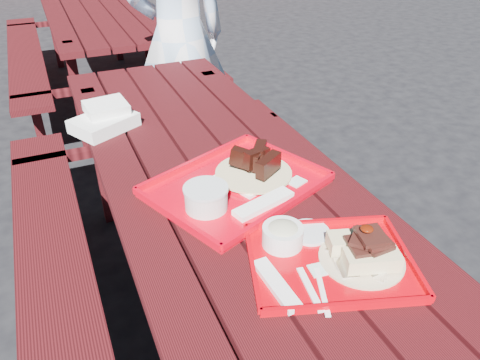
{
  "coord_description": "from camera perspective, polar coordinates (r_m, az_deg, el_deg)",
  "views": [
    {
      "loc": [
        -0.46,
        -1.23,
        1.56
      ],
      "look_at": [
        0.0,
        -0.15,
        0.82
      ],
      "focal_mm": 35.0,
      "sensor_mm": 36.0,
      "label": 1
    }
  ],
  "objects": [
    {
      "name": "far_tray",
      "position": [
        1.45,
        -0.45,
        -0.5
      ],
      "size": [
        0.62,
        0.56,
        0.09
      ],
      "color": "red",
      "rests_on": "picnic_table_near"
    },
    {
      "name": "near_tray",
      "position": [
        1.21,
        10.76,
        -8.48
      ],
      "size": [
        0.48,
        0.42,
        0.13
      ],
      "color": "#B8000A",
      "rests_on": "picnic_table_near"
    },
    {
      "name": "white_cloth",
      "position": [
        1.92,
        -16.16,
        7.2
      ],
      "size": [
        0.28,
        0.26,
        0.09
      ],
      "color": "white",
      "rests_on": "picnic_table_near"
    },
    {
      "name": "picnic_table_near",
      "position": [
        1.65,
        -2.07,
        -5.08
      ],
      "size": [
        1.41,
        2.4,
        0.75
      ],
      "color": "#3E0C0F",
      "rests_on": "ground"
    },
    {
      "name": "picnic_table_far",
      "position": [
        4.18,
        -16.99,
        17.04
      ],
      "size": [
        1.41,
        2.4,
        0.75
      ],
      "color": "#3E0C0F",
      "rests_on": "ground"
    },
    {
      "name": "ground",
      "position": [
        2.04,
        -1.75,
        -17.7
      ],
      "size": [
        60.0,
        60.0,
        0.0
      ],
      "primitive_type": "plane",
      "color": "black",
      "rests_on": "ground"
    },
    {
      "name": "person",
      "position": [
        2.86,
        -7.46,
        16.86
      ],
      "size": [
        0.61,
        0.41,
        1.63
      ],
      "primitive_type": "imported",
      "rotation": [
        0.0,
        0.0,
        3.18
      ],
      "color": "#B3D3F6",
      "rests_on": "ground"
    }
  ]
}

